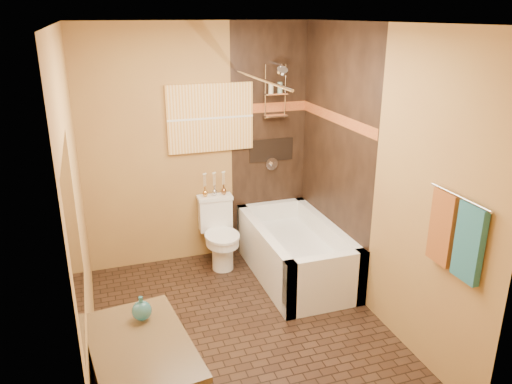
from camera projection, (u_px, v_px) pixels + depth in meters
name	position (u px, v px, depth m)	size (l,w,h in m)	color
floor	(243.00, 330.00, 4.28)	(3.00, 3.00, 0.00)	black
wall_left	(78.00, 212.00, 3.50)	(0.02, 3.00, 2.50)	#A88141
wall_right	(377.00, 178.00, 4.22)	(0.02, 3.00, 2.50)	#A88141
wall_back	(199.00, 147.00, 5.19)	(2.40, 0.02, 2.50)	#A88141
wall_front	(328.00, 289.00, 2.52)	(2.40, 0.02, 2.50)	#A88141
ceiling	(239.00, 23.00, 3.43)	(3.00, 3.00, 0.00)	silver
alcove_tile_back	(269.00, 141.00, 5.42)	(0.85, 0.01, 2.50)	black
alcove_tile_right	(334.00, 155.00, 4.88)	(0.01, 1.50, 2.50)	black
mosaic_band_back	(270.00, 107.00, 5.28)	(0.85, 0.01, 0.10)	maroon
mosaic_band_right	(336.00, 118.00, 4.76)	(0.01, 1.50, 0.10)	maroon
alcove_niche	(271.00, 150.00, 5.45)	(0.50, 0.01, 0.25)	black
shower_fixtures	(275.00, 105.00, 5.19)	(0.24, 0.33, 1.16)	silver
curtain_rod	(259.00, 79.00, 4.39)	(0.03, 0.03, 1.55)	silver
towel_bar	(460.00, 197.00, 3.20)	(0.02, 0.02, 0.55)	silver
towel_teal	(469.00, 243.00, 3.18)	(0.05, 0.22, 0.52)	#225B71
towel_rust	(443.00, 228.00, 3.41)	(0.05, 0.22, 0.52)	brown
sunset_painting	(210.00, 118.00, 5.11)	(0.90, 0.04, 0.70)	gold
vanity_mirror	(74.00, 236.00, 2.52)	(0.01, 1.00, 0.90)	white
bathtub	(295.00, 255.00, 5.11)	(0.80, 1.50, 0.55)	white
toilet	(219.00, 233.00, 5.29)	(0.38, 0.55, 0.73)	white
teal_bottle	(142.00, 308.00, 3.04)	(0.12, 0.12, 0.19)	#25676F
bud_vases	(214.00, 184.00, 5.26)	(0.26, 0.05, 0.25)	gold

